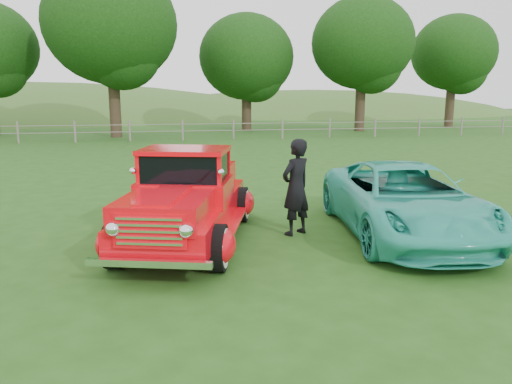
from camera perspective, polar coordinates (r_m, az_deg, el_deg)
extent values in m
plane|color=#214A13|center=(8.13, -1.17, -8.58)|extent=(140.00, 140.00, 0.00)
ellipsoid|color=#386224|center=(68.07, -25.02, 3.75)|extent=(84.00, 60.00, 18.00)
ellipsoid|color=#386224|center=(73.02, 6.21, 6.06)|extent=(72.00, 52.00, 14.00)
cube|color=slate|center=(29.64, -8.39, 6.92)|extent=(48.00, 0.04, 0.04)
cube|color=slate|center=(29.62, -8.41, 7.69)|extent=(48.00, 0.04, 0.04)
cylinder|color=#302218|center=(32.65, -15.87, 10.29)|extent=(0.70, 0.70, 4.84)
ellipsoid|color=black|center=(32.90, -16.30, 17.97)|extent=(8.00, 8.00, 7.20)
cylinder|color=#302218|center=(37.08, -1.09, 9.94)|extent=(0.70, 0.70, 3.74)
ellipsoid|color=black|center=(37.15, -1.11, 15.18)|extent=(6.80, 6.80, 6.12)
cylinder|color=#302218|center=(37.37, 11.83, 10.22)|extent=(0.70, 0.70, 4.40)
ellipsoid|color=black|center=(37.52, 12.09, 16.33)|extent=(7.20, 7.20, 6.48)
cylinder|color=#302218|center=(44.17, 21.30, 9.69)|extent=(0.70, 0.70, 4.18)
ellipsoid|color=black|center=(44.27, 21.66, 14.60)|extent=(6.60, 6.60, 5.94)
cylinder|color=black|center=(8.28, -15.80, -5.86)|extent=(0.44, 0.80, 0.76)
cylinder|color=black|center=(7.85, -4.34, -6.40)|extent=(0.44, 0.80, 0.76)
cylinder|color=black|center=(11.13, -10.17, -1.23)|extent=(0.44, 0.80, 0.76)
cylinder|color=black|center=(10.82, -1.65, -1.43)|extent=(0.44, 0.80, 0.76)
cube|color=red|center=(9.42, -7.80, -2.20)|extent=(2.77, 4.86, 0.44)
ellipsoid|color=red|center=(8.30, -16.27, -5.57)|extent=(0.61, 0.83, 0.54)
ellipsoid|color=red|center=(7.83, -3.84, -6.14)|extent=(0.61, 0.83, 0.54)
ellipsoid|color=red|center=(11.14, -10.52, -1.03)|extent=(0.61, 0.83, 0.54)
ellipsoid|color=red|center=(10.80, -1.28, -1.23)|extent=(0.61, 0.83, 0.54)
cube|color=red|center=(7.87, -10.38, -2.05)|extent=(1.72, 1.90, 0.42)
cube|color=red|center=(9.24, -8.01, 0.13)|extent=(1.91, 1.74, 0.44)
cube|color=black|center=(9.16, -8.09, 3.01)|extent=(1.70, 1.47, 0.50)
cube|color=red|center=(9.13, -8.13, 4.75)|extent=(1.80, 1.59, 0.08)
cube|color=red|center=(10.64, -6.24, 1.43)|extent=(1.67, 2.20, 0.45)
cube|color=white|center=(7.15, -12.07, -4.48)|extent=(1.05, 0.39, 0.50)
cube|color=white|center=(7.19, -12.16, -7.99)|extent=(1.76, 0.59, 0.10)
cube|color=white|center=(11.77, -5.17, -0.22)|extent=(1.67, 0.57, 0.10)
imported|color=#2DB49C|center=(10.11, 16.59, -0.93)|extent=(2.93, 5.31, 1.41)
imported|color=black|center=(9.75, 4.58, 0.54)|extent=(0.83, 0.75, 1.90)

